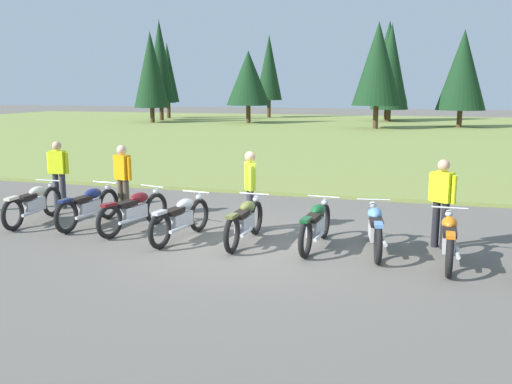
% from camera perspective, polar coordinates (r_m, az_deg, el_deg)
% --- Properties ---
extents(ground_plane, '(140.00, 140.00, 0.00)m').
position_cam_1_polar(ground_plane, '(10.84, -0.88, -5.25)').
color(ground_plane, '#605B54').
extents(grass_moorland, '(80.00, 44.00, 0.10)m').
position_cam_1_polar(grass_moorland, '(37.05, 11.37, 5.93)').
color(grass_moorland, olive).
rests_on(grass_moorland, ground).
extents(forest_treeline, '(32.83, 19.41, 8.67)m').
position_cam_1_polar(forest_treeline, '(46.01, 6.65, 12.49)').
color(forest_treeline, '#47331E').
rests_on(forest_treeline, ground).
extents(motorcycle_cream, '(0.62, 2.10, 0.88)m').
position_cam_1_polar(motorcycle_cream, '(13.29, -21.74, -1.09)').
color(motorcycle_cream, black).
rests_on(motorcycle_cream, ground).
extents(motorcycle_navy, '(0.62, 2.10, 0.88)m').
position_cam_1_polar(motorcycle_navy, '(12.64, -16.69, -1.36)').
color(motorcycle_navy, black).
rests_on(motorcycle_navy, ground).
extents(motorcycle_maroon, '(0.76, 2.06, 0.88)m').
position_cam_1_polar(motorcycle_maroon, '(11.93, -12.31, -1.85)').
color(motorcycle_maroon, black).
rests_on(motorcycle_maroon, ground).
extents(motorcycle_silver, '(0.62, 2.09, 0.88)m').
position_cam_1_polar(motorcycle_silver, '(11.10, -7.66, -2.63)').
color(motorcycle_silver, black).
rests_on(motorcycle_silver, ground).
extents(motorcycle_olive, '(0.62, 2.10, 0.88)m').
position_cam_1_polar(motorcycle_olive, '(10.76, -1.14, -2.96)').
color(motorcycle_olive, black).
rests_on(motorcycle_olive, ground).
extents(motorcycle_british_green, '(0.62, 2.10, 0.88)m').
position_cam_1_polar(motorcycle_british_green, '(10.53, 6.12, -3.32)').
color(motorcycle_british_green, black).
rests_on(motorcycle_british_green, ground).
extents(motorcycle_sky_blue, '(0.65, 2.09, 0.88)m').
position_cam_1_polar(motorcycle_sky_blue, '(10.39, 12.05, -3.69)').
color(motorcycle_sky_blue, black).
rests_on(motorcycle_sky_blue, ground).
extents(motorcycle_orange, '(0.62, 2.10, 0.88)m').
position_cam_1_polar(motorcycle_orange, '(10.02, 19.07, -4.57)').
color(motorcycle_orange, black).
rests_on(motorcycle_orange, ground).
extents(rider_near_row_end, '(0.33, 0.52, 1.67)m').
position_cam_1_polar(rider_near_row_end, '(11.61, -0.61, 0.63)').
color(rider_near_row_end, '#2D2D38').
rests_on(rider_near_row_end, ground).
extents(rider_checking_bike, '(0.48, 0.38, 1.67)m').
position_cam_1_polar(rider_checking_bike, '(10.89, 18.41, -0.60)').
color(rider_checking_bike, black).
rests_on(rider_checking_bike, ground).
extents(rider_with_back_turned, '(0.55, 0.27, 1.67)m').
position_cam_1_polar(rider_with_back_turned, '(14.57, -19.50, 2.06)').
color(rider_with_back_turned, '#2D2D38').
rests_on(rider_with_back_turned, ground).
extents(rider_in_hivis_vest, '(0.52, 0.33, 1.67)m').
position_cam_1_polar(rider_in_hivis_vest, '(13.21, -13.43, 1.56)').
color(rider_in_hivis_vest, '#4C4233').
rests_on(rider_in_hivis_vest, ground).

